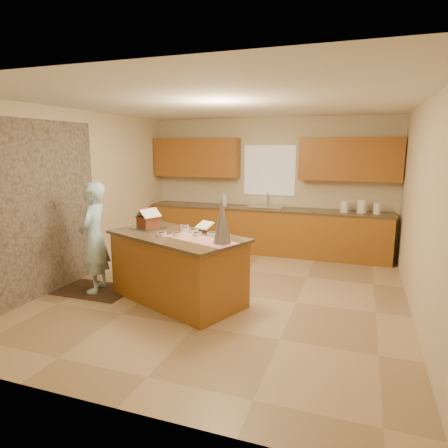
# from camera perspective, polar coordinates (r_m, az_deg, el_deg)

# --- Properties ---
(floor) EXTENTS (5.50, 5.50, 0.00)m
(floor) POSITION_cam_1_polar(r_m,az_deg,el_deg) (5.87, 0.28, -10.04)
(floor) COLOR tan
(floor) RESTS_ON ground
(ceiling) EXTENTS (5.50, 5.50, 0.00)m
(ceiling) POSITION_cam_1_polar(r_m,az_deg,el_deg) (5.50, 0.31, 17.17)
(ceiling) COLOR silver
(ceiling) RESTS_ON floor
(wall_back) EXTENTS (5.50, 5.50, 0.00)m
(wall_back) POSITION_cam_1_polar(r_m,az_deg,el_deg) (8.16, 6.64, 5.64)
(wall_back) COLOR beige
(wall_back) RESTS_ON floor
(wall_front) EXTENTS (5.50, 5.50, 0.00)m
(wall_front) POSITION_cam_1_polar(r_m,az_deg,el_deg) (3.11, -16.52, -3.71)
(wall_front) COLOR beige
(wall_front) RESTS_ON floor
(wall_left) EXTENTS (5.50, 5.50, 0.00)m
(wall_left) POSITION_cam_1_polar(r_m,az_deg,el_deg) (6.76, -20.21, 3.90)
(wall_left) COLOR beige
(wall_left) RESTS_ON floor
(wall_right) EXTENTS (5.50, 5.50, 0.00)m
(wall_right) POSITION_cam_1_polar(r_m,az_deg,el_deg) (5.28, 26.89, 1.52)
(wall_right) COLOR beige
(wall_right) RESTS_ON floor
(stone_accent) EXTENTS (0.00, 2.50, 2.50)m
(stone_accent) POSITION_cam_1_polar(r_m,az_deg,el_deg) (6.17, -24.69, 2.00)
(stone_accent) COLOR gray
(stone_accent) RESTS_ON wall_left
(window_curtain) EXTENTS (1.05, 0.03, 1.00)m
(window_curtain) POSITION_cam_1_polar(r_m,az_deg,el_deg) (8.11, 6.64, 7.73)
(window_curtain) COLOR white
(window_curtain) RESTS_ON wall_back
(back_counter_base) EXTENTS (4.80, 0.60, 0.88)m
(back_counter_base) POSITION_cam_1_polar(r_m,az_deg,el_deg) (8.01, 6.02, -1.04)
(back_counter_base) COLOR #974F1F
(back_counter_base) RESTS_ON floor
(back_counter_top) EXTENTS (4.85, 0.63, 0.04)m
(back_counter_top) POSITION_cam_1_polar(r_m,az_deg,el_deg) (7.93, 6.08, 2.21)
(back_counter_top) COLOR brown
(back_counter_top) RESTS_ON back_counter_base
(upper_cabinet_left) EXTENTS (1.85, 0.35, 0.80)m
(upper_cabinet_left) POSITION_cam_1_polar(r_m,az_deg,el_deg) (8.44, -4.02, 9.61)
(upper_cabinet_left) COLOR #94471F
(upper_cabinet_left) RESTS_ON wall_back
(upper_cabinet_right) EXTENTS (1.85, 0.35, 0.80)m
(upper_cabinet_right) POSITION_cam_1_polar(r_m,az_deg,el_deg) (7.75, 17.81, 8.98)
(upper_cabinet_right) COLOR #94471F
(upper_cabinet_right) RESTS_ON wall_back
(sink) EXTENTS (0.70, 0.45, 0.12)m
(sink) POSITION_cam_1_polar(r_m,az_deg,el_deg) (7.93, 6.08, 2.14)
(sink) COLOR silver
(sink) RESTS_ON back_counter_top
(faucet) EXTENTS (0.03, 0.03, 0.28)m
(faucet) POSITION_cam_1_polar(r_m,az_deg,el_deg) (8.08, 6.40, 3.52)
(faucet) COLOR silver
(faucet) RESTS_ON back_counter_top
(island_base) EXTENTS (2.06, 1.57, 0.90)m
(island_base) POSITION_cam_1_polar(r_m,az_deg,el_deg) (5.53, -6.79, -6.51)
(island_base) COLOR #974F1F
(island_base) RESTS_ON floor
(island_top) EXTENTS (2.17, 1.68, 0.04)m
(island_top) POSITION_cam_1_polar(r_m,az_deg,el_deg) (5.41, -6.90, -1.74)
(island_top) COLOR brown
(island_top) RESTS_ON island_base
(table_runner) EXTENTS (1.09, 0.74, 0.01)m
(table_runner) POSITION_cam_1_polar(r_m,az_deg,el_deg) (5.07, -3.49, -2.27)
(table_runner) COLOR #9F160B
(table_runner) RESTS_ON island_top
(baking_tray) EXTENTS (0.57, 0.51, 0.03)m
(baking_tray) POSITION_cam_1_polar(r_m,az_deg,el_deg) (5.80, -10.94, -0.65)
(baking_tray) COLOR silver
(baking_tray) RESTS_ON island_top
(cookbook) EXTENTS (0.28, 0.25, 0.10)m
(cookbook) POSITION_cam_1_polar(r_m,az_deg,el_deg) (5.53, -2.83, -0.19)
(cookbook) COLOR white
(cookbook) RESTS_ON island_top
(tinsel_tree) EXTENTS (0.30, 0.30, 0.56)m
(tinsel_tree) POSITION_cam_1_polar(r_m,az_deg,el_deg) (4.82, -0.27, 0.43)
(tinsel_tree) COLOR #A6A5B1
(tinsel_tree) RESTS_ON island_top
(rug) EXTENTS (1.10, 0.72, 0.01)m
(rug) POSITION_cam_1_polar(r_m,az_deg,el_deg) (6.29, -18.26, -9.11)
(rug) COLOR black
(rug) RESTS_ON floor
(boy) EXTENTS (0.53, 0.67, 1.62)m
(boy) POSITION_cam_1_polar(r_m,az_deg,el_deg) (6.03, -18.36, -1.89)
(boy) COLOR #AFE3F9
(boy) RESTS_ON rug
(canister_a) EXTENTS (0.15, 0.15, 0.21)m
(canister_a) POSITION_cam_1_polar(r_m,az_deg,el_deg) (7.71, 17.12, 2.46)
(canister_a) COLOR white
(canister_a) RESTS_ON back_counter_top
(canister_b) EXTENTS (0.17, 0.17, 0.25)m
(canister_b) POSITION_cam_1_polar(r_m,az_deg,el_deg) (7.70, 19.42, 2.46)
(canister_b) COLOR white
(canister_b) RESTS_ON back_counter_top
(canister_c) EXTENTS (0.13, 0.13, 0.19)m
(canister_c) POSITION_cam_1_polar(r_m,az_deg,el_deg) (7.71, 21.37, 2.12)
(canister_c) COLOR white
(canister_c) RESTS_ON back_counter_top
(paper_towel) EXTENTS (0.10, 0.10, 0.23)m
(paper_towel) POSITION_cam_1_polar(r_m,az_deg,el_deg) (8.15, 0.04, 3.47)
(paper_towel) COLOR white
(paper_towel) RESTS_ON back_counter_top
(gingerbread_house) EXTENTS (0.37, 0.37, 0.29)m
(gingerbread_house) POSITION_cam_1_polar(r_m,az_deg,el_deg) (5.78, -10.99, 0.52)
(gingerbread_house) COLOR brown
(gingerbread_house) RESTS_ON baking_tray
(candy_bowls) EXTENTS (0.77, 0.67, 0.06)m
(candy_bowls) POSITION_cam_1_polar(r_m,az_deg,el_deg) (5.41, -5.38, -1.17)
(candy_bowls) COLOR orange
(candy_bowls) RESTS_ON island_top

